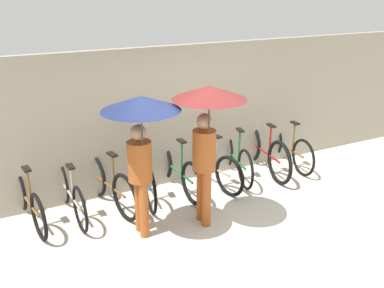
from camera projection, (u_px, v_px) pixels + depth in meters
The scene contains 13 objects.
ground_plane at pixel (236, 246), 5.60m from camera, with size 30.00×30.00×0.00m, color beige.
back_wall at pixel (167, 117), 7.03m from camera, with size 12.62×0.12×2.32m.
parked_bicycle_0 at pixel (28, 200), 6.03m from camera, with size 0.44×1.66×1.04m.
parked_bicycle_1 at pixel (71, 194), 6.22m from camera, with size 0.44×1.63×0.97m.
parked_bicycle_2 at pixel (109, 185), 6.46m from camera, with size 0.50×1.66×0.98m.
parked_bicycle_3 at pixel (143, 175), 6.76m from camera, with size 0.46×1.76×1.05m.
parked_bicycle_4 at pixel (176, 169), 7.01m from camera, with size 0.44×1.78×1.04m.
parked_bicycle_5 at pixel (208, 164), 7.22m from camera, with size 0.49×1.71×1.09m.
parked_bicycle_6 at pixel (235, 157), 7.53m from camera, with size 0.54×1.66×1.09m.
parked_bicycle_7 at pixel (264, 151), 7.72m from camera, with size 0.44×1.85×1.10m.
parked_bicycle_8 at pixel (287, 146), 8.03m from camera, with size 0.44×1.71×1.08m.
pedestrian_leading at pixel (141, 128), 5.28m from camera, with size 0.98×0.98×1.96m.
pedestrian_center at pixel (207, 119), 5.53m from camera, with size 0.96×0.96×2.03m.
Camera 1 is at (-2.67, -4.01, 3.21)m, focal length 40.00 mm.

